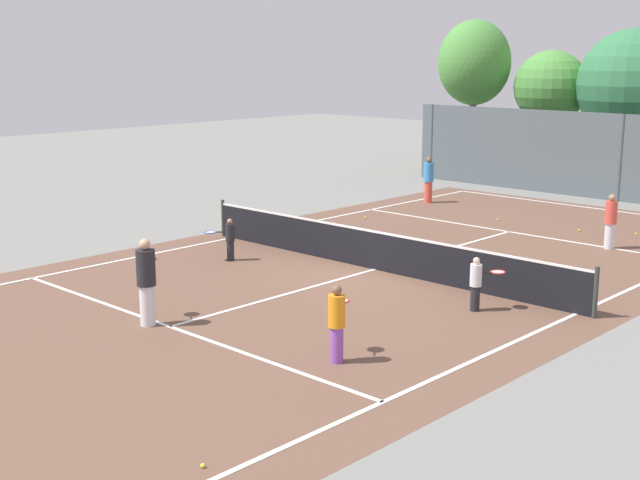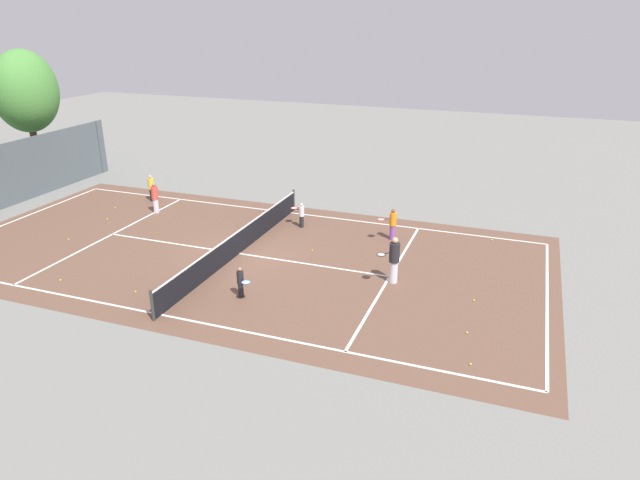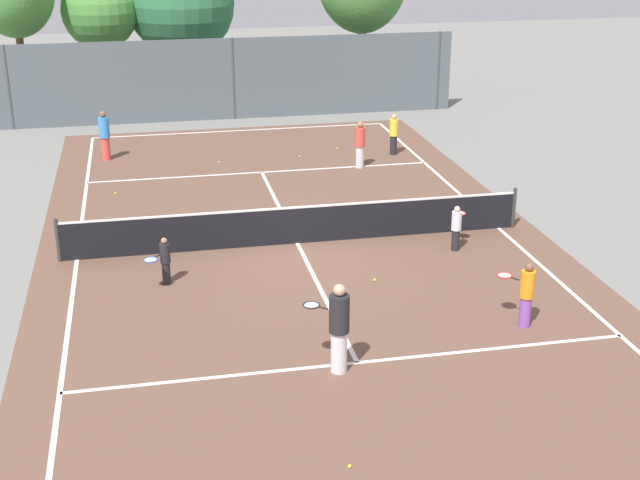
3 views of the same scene
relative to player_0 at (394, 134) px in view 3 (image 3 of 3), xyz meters
The scene contains 20 objects.
ground_plane 9.03m from the player_0, 122.01° to the right, with size 80.00×80.00×0.00m, color slate.
court_surface 9.03m from the player_0, 122.01° to the right, with size 13.00×25.00×0.01m.
tennis_net 9.00m from the player_0, 122.01° to the right, with size 11.90×0.10×1.10m.
perimeter_fence 8.00m from the player_0, 126.83° to the left, with size 18.00×0.12×3.20m.
tree_1 14.47m from the player_0, 134.05° to the left, with size 3.15×3.15×5.48m.
tree_3 12.97m from the player_0, 120.86° to the left, with size 4.58×4.58×6.36m.
player_0 is the anchor object (origin of this frame).
player_1 13.23m from the player_0, 94.40° to the right, with size 0.69×0.83×1.42m.
player_2 2.02m from the player_0, 139.27° to the right, with size 0.33×0.33×1.54m.
player_3 15.17m from the player_0, 110.03° to the right, with size 0.87×0.81×1.78m.
player_4 8.92m from the player_0, 96.06° to the right, with size 0.59×0.81×1.17m.
player_5 12.57m from the player_0, 130.68° to the right, with size 0.68×0.75×1.12m.
player_6 9.79m from the player_0, behind, with size 0.36×0.36×1.67m.
tennis_ball_0 3.32m from the player_0, behind, with size 0.07×0.07×0.07m, color #CCE533.
tennis_ball_1 18.17m from the player_0, 108.28° to the right, with size 0.07×0.07×0.07m, color #CCE533.
tennis_ball_2 9.76m from the player_0, 164.53° to the right, with size 0.07×0.07×0.07m, color #CCE533.
tennis_ball_3 2.14m from the player_0, 149.87° to the left, with size 0.07×0.07×0.07m, color #CCE533.
tennis_ball_6 10.95m from the player_0, 108.39° to the right, with size 0.07×0.07×0.07m, color #CCE533.
tennis_ball_7 6.05m from the player_0, behind, with size 0.07×0.07×0.07m, color #CCE533.
tennis_ball_8 10.91m from the player_0, 147.71° to the right, with size 0.07×0.07×0.07m, color #CCE533.
Camera 3 is at (-3.72, -20.82, 8.31)m, focal length 49.63 mm.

